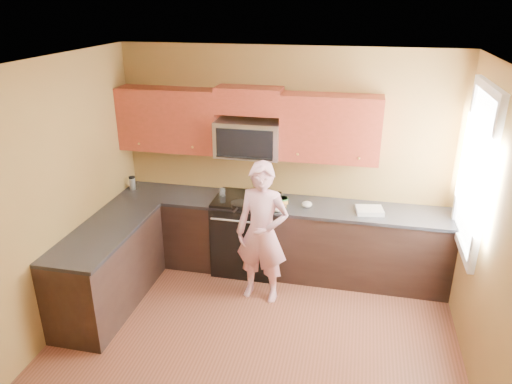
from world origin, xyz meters
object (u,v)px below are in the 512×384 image
(frying_pan, at_px, (241,207))
(travel_mug, at_px, (133,189))
(stove, at_px, (247,233))
(woman, at_px, (262,233))
(butter_tub, at_px, (283,203))
(microwave, at_px, (249,156))

(frying_pan, distance_m, travel_mug, 1.53)
(stove, relative_size, travel_mug, 5.53)
(stove, distance_m, frying_pan, 0.54)
(frying_pan, bearing_deg, stove, 96.07)
(woman, height_order, butter_tub, woman)
(stove, bearing_deg, butter_tub, 2.11)
(travel_mug, bearing_deg, woman, -19.05)
(stove, distance_m, woman, 0.74)
(woman, bearing_deg, microwave, 120.52)
(butter_tub, bearing_deg, travel_mug, 179.20)
(microwave, distance_m, butter_tub, 0.70)
(woman, relative_size, frying_pan, 3.91)
(stove, height_order, butter_tub, butter_tub)
(travel_mug, bearing_deg, stove, -1.67)
(microwave, height_order, frying_pan, microwave)
(woman, bearing_deg, stove, 124.92)
(woman, xyz_separation_m, frying_pan, (-0.32, 0.33, 0.14))
(microwave, bearing_deg, butter_tub, -13.69)
(microwave, bearing_deg, woman, -66.07)
(microwave, height_order, butter_tub, microwave)
(stove, height_order, travel_mug, travel_mug)
(frying_pan, bearing_deg, woman, -39.03)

